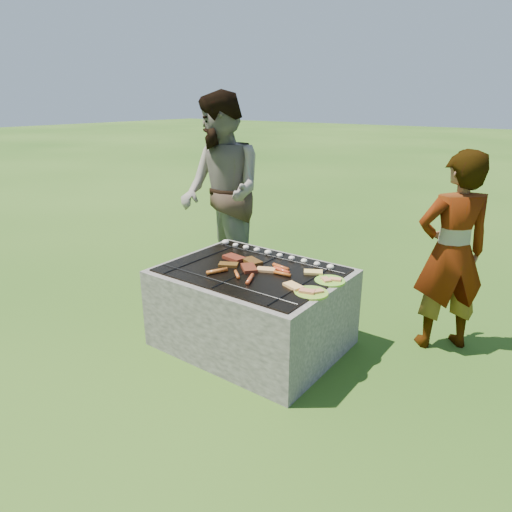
{
  "coord_description": "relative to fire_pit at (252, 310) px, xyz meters",
  "views": [
    {
      "loc": [
        1.88,
        -2.49,
        1.79
      ],
      "look_at": [
        0.0,
        0.05,
        0.7
      ],
      "focal_mm": 32.0,
      "sensor_mm": 36.0,
      "label": 1
    }
  ],
  "objects": [
    {
      "name": "lawn",
      "position": [
        0.0,
        0.0,
        -0.28
      ],
      "size": [
        60.0,
        60.0,
        0.0
      ],
      "primitive_type": "plane",
      "color": "#224A12",
      "rests_on": "ground"
    },
    {
      "name": "fire_pit",
      "position": [
        0.0,
        0.0,
        0.0
      ],
      "size": [
        1.3,
        1.0,
        0.62
      ],
      "color": "#A7A094",
      "rests_on": "ground"
    },
    {
      "name": "mushrooms",
      "position": [
        -0.07,
        0.34,
        0.35
      ],
      "size": [
        1.06,
        0.06,
        0.04
      ],
      "color": "beige",
      "rests_on": "fire_pit"
    },
    {
      "name": "pork_slabs",
      "position": [
        -0.12,
        0.04,
        0.34
      ],
      "size": [
        0.42,
        0.3,
        0.03
      ],
      "color": "#9B331C",
      "rests_on": "fire_pit"
    },
    {
      "name": "sausages",
      "position": [
        0.09,
        -0.06,
        0.34
      ],
      "size": [
        0.51,
        0.45,
        0.03
      ],
      "color": "#D34622",
      "rests_on": "fire_pit"
    },
    {
      "name": "bread_on_grate",
      "position": [
        0.31,
        0.04,
        0.34
      ],
      "size": [
        0.47,
        0.42,
        0.02
      ],
      "color": "#F4C87C",
      "rests_on": "fire_pit"
    },
    {
      "name": "plate_far",
      "position": [
        0.56,
        0.15,
        0.33
      ],
      "size": [
        0.27,
        0.27,
        0.03
      ],
      "color": "#A8CA30",
      "rests_on": "fire_pit"
    },
    {
      "name": "plate_near",
      "position": [
        0.56,
        -0.11,
        0.33
      ],
      "size": [
        0.27,
        0.27,
        0.03
      ],
      "color": "gold",
      "rests_on": "fire_pit"
    },
    {
      "name": "cook",
      "position": [
        1.16,
        0.85,
        0.46
      ],
      "size": [
        0.64,
        0.62,
        1.48
      ],
      "primitive_type": "imported",
      "rotation": [
        0.0,
        0.0,
        3.87
      ],
      "color": "gray",
      "rests_on": "ground"
    },
    {
      "name": "bystander",
      "position": [
        -0.94,
        0.76,
        0.65
      ],
      "size": [
        1.13,
        1.05,
        1.87
      ],
      "primitive_type": "imported",
      "rotation": [
        0.0,
        0.0,
        -0.48
      ],
      "color": "#A49888",
      "rests_on": "ground"
    }
  ]
}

